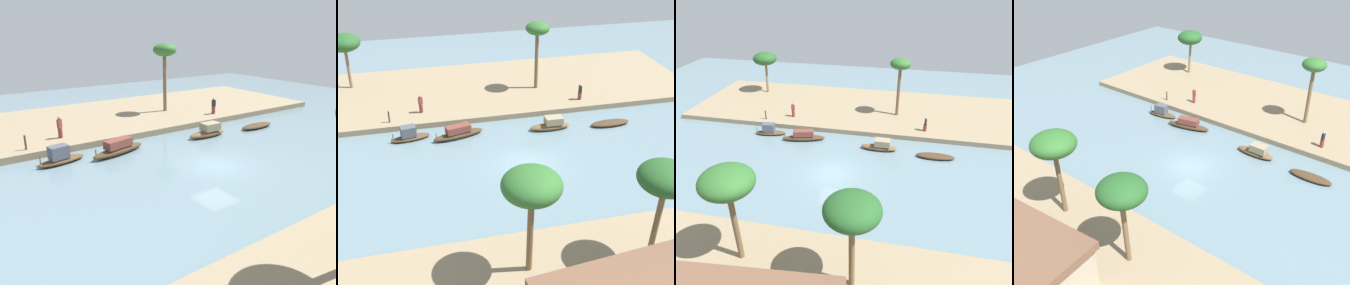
{
  "view_description": "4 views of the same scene",
  "coord_description": "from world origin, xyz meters",
  "views": [
    {
      "loc": [
        14.39,
        15.53,
        8.66
      ],
      "look_at": [
        1.33,
        -3.88,
        0.77
      ],
      "focal_mm": 36.26,
      "sensor_mm": 36.0,
      "label": 1
    },
    {
      "loc": [
        8.43,
        28.35,
        18.96
      ],
      "look_at": [
        1.05,
        -2.59,
        0.72
      ],
      "focal_mm": 48.78,
      "sensor_mm": 36.0,
      "label": 2
    },
    {
      "loc": [
        -6.29,
        23.96,
        16.32
      ],
      "look_at": [
        -0.19,
        -4.12,
        1.01
      ],
      "focal_mm": 35.54,
      "sensor_mm": 36.0,
      "label": 3
    },
    {
      "loc": [
        -18.09,
        23.75,
        19.38
      ],
      "look_at": [
        1.87,
        -1.26,
        1.18
      ],
      "focal_mm": 43.49,
      "sensor_mm": 36.0,
      "label": 4
    }
  ],
  "objects": [
    {
      "name": "river_water",
      "position": [
        0.0,
        0.0,
        0.0
      ],
      "size": [
        71.03,
        71.03,
        0.0
      ],
      "primitive_type": "plane",
      "color": "slate",
      "rests_on": "ground"
    },
    {
      "name": "riverbank_left",
      "position": [
        0.0,
        -14.83,
        0.26
      ],
      "size": [
        41.36,
        13.92,
        0.52
      ],
      "primitive_type": "cube",
      "color": "#937F60",
      "rests_on": "ground"
    },
    {
      "name": "riverbank_right",
      "position": [
        0.0,
        14.83,
        0.26
      ],
      "size": [
        41.36,
        13.92,
        0.52
      ],
      "primitive_type": "cube",
      "color": "#937F60",
      "rests_on": "ground"
    },
    {
      "name": "sampan_near_left_bank",
      "position": [
        4.49,
        -5.61,
        0.44
      ],
      "size": [
        4.58,
        2.06,
        1.13
      ],
      "rotation": [
        0.0,
        0.0,
        0.24
      ],
      "color": "#47331E",
      "rests_on": "river_water"
    },
    {
      "name": "sampan_upstream_small",
      "position": [
        -9.03,
        -4.72,
        0.21
      ],
      "size": [
        3.65,
        1.23,
        0.42
      ],
      "rotation": [
        0.0,
        0.0,
        0.02
      ],
      "color": "#47331E",
      "rests_on": "river_water"
    },
    {
      "name": "sampan_foreground",
      "position": [
        -3.63,
        -5.22,
        0.45
      ],
      "size": [
        3.6,
        1.11,
        1.16
      ],
      "rotation": [
        0.0,
        0.0,
        -0.01
      ],
      "color": "brown",
      "rests_on": "river_water"
    },
    {
      "name": "sampan_with_tall_canopy",
      "position": [
        8.53,
        -6.13,
        0.46
      ],
      "size": [
        3.42,
        1.54,
        1.28
      ],
      "rotation": [
        0.0,
        0.0,
        0.17
      ],
      "color": "brown",
      "rests_on": "river_water"
    },
    {
      "name": "person_on_near_bank",
      "position": [
        7.24,
        -10.18,
        1.25
      ],
      "size": [
        0.46,
        0.46,
        1.7
      ],
      "rotation": [
        0.0,
        0.0,
        0.53
      ],
      "color": "brown",
      "rests_on": "riverbank_left"
    },
    {
      "name": "person_by_mooring",
      "position": [
        -7.96,
        -9.53,
        1.19
      ],
      "size": [
        0.39,
        0.4,
        1.61
      ],
      "rotation": [
        0.0,
        0.0,
        1.53
      ],
      "color": "brown",
      "rests_on": "riverbank_left"
    },
    {
      "name": "mooring_post",
      "position": [
        10.12,
        -8.81,
        1.04
      ],
      "size": [
        0.14,
        0.14,
        1.05
      ],
      "primitive_type": "cylinder",
      "color": "#4C3823",
      "rests_on": "riverbank_left"
    },
    {
      "name": "palm_tree_left_near",
      "position": [
        -4.66,
        -13.39,
        6.34
      ],
      "size": [
        2.34,
        2.34,
        6.78
      ],
      "color": "brown",
      "rests_on": "riverbank_left"
    },
    {
      "name": "palm_tree_left_far",
      "position": [
        13.81,
        -17.89,
        5.14
      ],
      "size": [
        3.18,
        3.18,
        5.56
      ],
      "color": "#7F6647",
      "rests_on": "riverbank_left"
    },
    {
      "name": "palm_tree_right_tall",
      "position": [
        -4.0,
        11.48,
        5.72
      ],
      "size": [
        2.97,
        2.97,
        6.12
      ],
      "color": "brown",
      "rests_on": "riverbank_right"
    },
    {
      "name": "palm_tree_right_short",
      "position": [
        2.98,
        10.91,
        5.99
      ],
      "size": [
        3.09,
        3.09,
        6.43
      ],
      "color": "brown",
      "rests_on": "riverbank_right"
    },
    {
      "name": "riverside_building",
      "position": [
        -0.21,
        16.56,
        2.13
      ],
      "size": [
        8.9,
        5.93,
        3.18
      ],
      "rotation": [
        0.0,
        0.0,
        0.1
      ],
      "color": "tan",
      "rests_on": "riverbank_right"
    }
  ]
}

